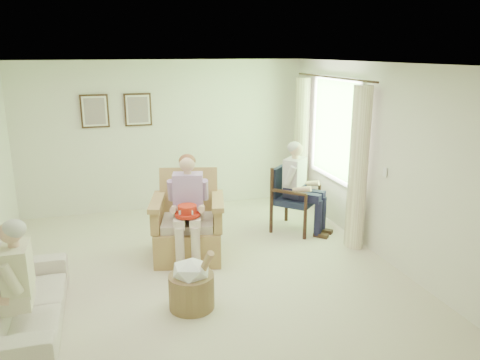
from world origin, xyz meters
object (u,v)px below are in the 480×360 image
at_px(wicker_armchair, 188,230).
at_px(red_hat, 187,212).
at_px(wood_armchair, 294,195).
at_px(sofa, 23,304).
at_px(person_sofa, 13,280).
at_px(person_dark, 298,181).
at_px(person_wicker, 189,201).
at_px(hatbox, 192,284).

height_order(wicker_armchair, red_hat, wicker_armchair).
xyz_separation_m(wood_armchair, sofa, (-3.72, -1.86, -0.27)).
distance_m(wicker_armchair, person_sofa, 2.50).
relative_size(person_dark, person_sofa, 1.12).
xyz_separation_m(person_dark, red_hat, (-1.86, -0.76, -0.05)).
bearing_deg(person_wicker, hatbox, -86.66).
bearing_deg(person_wicker, wicker_armchair, 103.18).
bearing_deg(person_sofa, sofa, 179.09).
bearing_deg(wicker_armchair, sofa, -133.22).
bearing_deg(person_dark, wood_armchair, 45.19).
height_order(sofa, person_dark, person_dark).
height_order(sofa, person_sofa, person_sofa).
bearing_deg(person_dark, sofa, 159.65).
bearing_deg(hatbox, sofa, 177.27).
relative_size(sofa, person_wicker, 1.35).
xyz_separation_m(wicker_armchair, person_dark, (1.80, 0.42, 0.44)).
height_order(wicker_armchair, person_sofa, person_sofa).
height_order(wicker_armchair, person_wicker, person_wicker).
height_order(sofa, red_hat, red_hat).
xyz_separation_m(person_wicker, red_hat, (-0.06, -0.19, -0.08)).
distance_m(sofa, person_wicker, 2.29).
relative_size(wicker_armchair, person_wicker, 0.83).
bearing_deg(sofa, person_wicker, -59.69).
relative_size(wood_armchair, person_wicker, 0.71).
bearing_deg(person_wicker, person_dark, 30.73).
xyz_separation_m(person_wicker, hatbox, (-0.21, -1.20, -0.55)).
height_order(sofa, hatbox, hatbox).
bearing_deg(red_hat, person_wicker, 72.97).
relative_size(person_dark, red_hat, 4.31).
distance_m(person_wicker, red_hat, 0.22).
bearing_deg(wood_armchair, hatbox, 179.21).
xyz_separation_m(wicker_armchair, red_hat, (-0.06, -0.35, 0.39)).
distance_m(wicker_armchair, wood_armchair, 1.90).
relative_size(sofa, person_sofa, 1.55).
xyz_separation_m(wicker_armchair, person_wicker, (-0.00, -0.15, 0.47)).
xyz_separation_m(sofa, person_wicker, (1.92, 1.12, 0.56)).
distance_m(wood_armchair, hatbox, 2.80).
bearing_deg(person_sofa, red_hat, 122.34).
xyz_separation_m(person_sofa, hatbox, (1.71, 0.21, -0.41)).
xyz_separation_m(person_dark, person_sofa, (-3.72, -1.98, -0.12)).
distance_m(wicker_armchair, person_dark, 1.90).
relative_size(wicker_armchair, person_sofa, 0.95).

